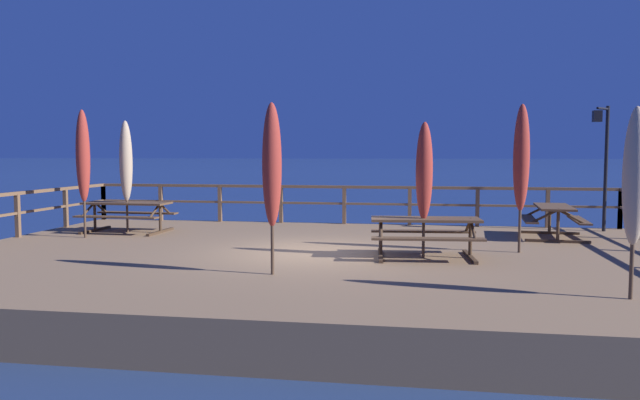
{
  "coord_description": "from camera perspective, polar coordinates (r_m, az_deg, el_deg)",
  "views": [
    {
      "loc": [
        2.13,
        -12.18,
        2.71
      ],
      "look_at": [
        0.0,
        0.78,
        1.71
      ],
      "focal_mm": 34.46,
      "sensor_mm": 36.0,
      "label": 1
    }
  ],
  "objects": [
    {
      "name": "patio_umbrella_short_back",
      "position": [
        15.51,
        -21.15,
        3.78
      ],
      "size": [
        0.32,
        0.32,
        3.02
      ],
      "color": "#4C3828",
      "rests_on": "wooden_deck"
    },
    {
      "name": "wooden_deck",
      "position": [
        12.59,
        -0.58,
        -6.43
      ],
      "size": [
        15.0,
        10.35,
        0.71
      ],
      "primitive_type": "cube",
      "color": "#846647",
      "rests_on": "ground"
    },
    {
      "name": "lamp_post_hooked",
      "position": [
        17.12,
        24.78,
        4.33
      ],
      "size": [
        0.51,
        0.56,
        3.2
      ],
      "color": "black",
      "rests_on": "wooden_deck"
    },
    {
      "name": "patio_umbrella_short_front",
      "position": [
        16.19,
        -17.58,
        3.42
      ],
      "size": [
        0.32,
        0.32,
        2.82
      ],
      "color": "#4C3828",
      "rests_on": "wooden_deck"
    },
    {
      "name": "patio_umbrella_tall_mid_left",
      "position": [
        12.93,
        18.2,
        3.68
      ],
      "size": [
        0.32,
        0.32,
        2.98
      ],
      "color": "#4C3828",
      "rests_on": "wooden_deck"
    },
    {
      "name": "railing_waterside_far",
      "position": [
        17.38,
        2.27,
        0.23
      ],
      "size": [
        14.8,
        0.1,
        1.09
      ],
      "color": "brown",
      "rests_on": "wooden_deck"
    },
    {
      "name": "patio_umbrella_tall_back_left",
      "position": [
        10.07,
        -4.49,
        3.19
      ],
      "size": [
        0.32,
        0.32,
        2.83
      ],
      "color": "#4C3828",
      "rests_on": "wooden_deck"
    },
    {
      "name": "picnic_table_front_left",
      "position": [
        11.93,
        9.76,
        -2.63
      ],
      "size": [
        2.17,
        1.56,
        0.78
      ],
      "color": "brown",
      "rests_on": "wooden_deck"
    },
    {
      "name": "patio_umbrella_tall_mid_right",
      "position": [
        9.34,
        27.22,
        1.88
      ],
      "size": [
        0.32,
        0.32,
        2.64
      ],
      "color": "#4C3828",
      "rests_on": "wooden_deck"
    },
    {
      "name": "ground_plane",
      "position": [
        12.66,
        -0.58,
        -8.0
      ],
      "size": [
        600.0,
        600.0,
        0.0
      ],
      "primitive_type": "plane",
      "color": "navy"
    },
    {
      "name": "picnic_table_back_left",
      "position": [
        16.34,
        -17.49,
        -0.89
      ],
      "size": [
        2.21,
        1.47,
        0.78
      ],
      "color": "brown",
      "rests_on": "wooden_deck"
    },
    {
      "name": "picnic_table_back_right",
      "position": [
        15.49,
        20.89,
        -1.28
      ],
      "size": [
        1.55,
        2.0,
        0.78
      ],
      "color": "brown",
      "rests_on": "wooden_deck"
    },
    {
      "name": "patio_umbrella_tall_back_right",
      "position": [
        11.8,
        9.66,
        2.59
      ],
      "size": [
        0.32,
        0.32,
        2.59
      ],
      "color": "#4C3828",
      "rests_on": "wooden_deck"
    }
  ]
}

